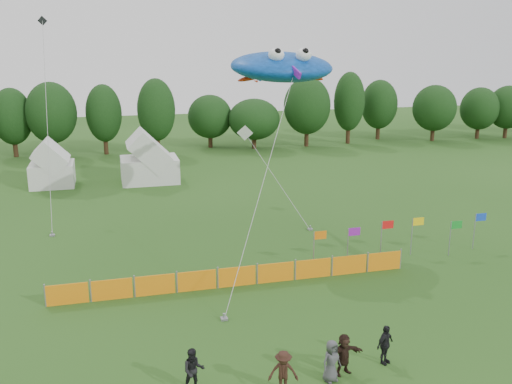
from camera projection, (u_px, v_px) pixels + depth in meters
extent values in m
plane|color=#234C16|center=(297.00, 366.00, 21.23)|extent=(160.00, 160.00, 0.00)
cylinder|color=#382314|center=(15.00, 146.00, 60.26)|extent=(0.50, 0.50, 2.38)
ellipsoid|color=black|center=(12.00, 116.00, 59.48)|extent=(4.09, 4.09, 5.35)
cylinder|color=#382314|center=(54.00, 144.00, 60.45)|extent=(0.50, 0.50, 2.57)
ellipsoid|color=black|center=(51.00, 113.00, 59.60)|extent=(5.20, 5.20, 5.79)
cylinder|color=#382314|center=(106.00, 143.00, 61.72)|extent=(0.50, 0.50, 2.46)
ellipsoid|color=black|center=(104.00, 113.00, 60.91)|extent=(3.78, 3.78, 5.55)
cylinder|color=#382314|center=(158.00, 142.00, 61.74)|extent=(0.50, 0.50, 2.66)
ellipsoid|color=black|center=(156.00, 110.00, 60.86)|extent=(4.05, 4.05, 5.99)
cylinder|color=#382314|center=(210.00, 139.00, 65.82)|extent=(0.50, 0.50, 1.98)
ellipsoid|color=black|center=(210.00, 117.00, 65.16)|extent=(5.06, 5.06, 4.46)
cylinder|color=#382314|center=(254.00, 140.00, 65.16)|extent=(0.50, 0.50, 1.86)
ellipsoid|color=black|center=(254.00, 119.00, 64.55)|extent=(5.86, 5.86, 4.18)
cylinder|color=#382314|center=(306.00, 135.00, 66.45)|extent=(0.50, 0.50, 2.62)
ellipsoid|color=black|center=(307.00, 106.00, 65.59)|extent=(5.41, 5.41, 5.89)
cylinder|color=#382314|center=(348.00, 132.00, 68.37)|extent=(0.50, 0.50, 2.78)
ellipsoid|color=black|center=(349.00, 101.00, 67.45)|extent=(3.67, 3.67, 6.26)
cylinder|color=#382314|center=(378.00, 130.00, 71.39)|extent=(0.50, 0.50, 2.42)
ellipsoid|color=black|center=(379.00, 104.00, 70.60)|extent=(4.46, 4.46, 5.44)
cylinder|color=#382314|center=(433.00, 132.00, 70.34)|extent=(0.50, 0.50, 2.24)
ellipsoid|color=black|center=(434.00, 108.00, 69.60)|extent=(5.26, 5.26, 5.03)
cylinder|color=#382314|center=(477.00, 130.00, 71.96)|extent=(0.50, 0.50, 2.10)
ellipsoid|color=black|center=(480.00, 108.00, 71.27)|extent=(4.74, 4.74, 4.73)
cylinder|color=#382314|center=(505.00, 129.00, 72.45)|extent=(0.50, 0.50, 2.16)
ellipsoid|color=black|center=(508.00, 107.00, 71.74)|extent=(4.88, 4.88, 4.87)
cube|color=silver|center=(52.00, 174.00, 48.03)|extent=(3.53, 3.53, 1.94)
cube|color=silver|center=(150.00, 170.00, 49.42)|extent=(4.81, 3.85, 2.12)
cube|color=orange|center=(67.00, 294.00, 26.14)|extent=(1.90, 0.06, 1.00)
cube|color=orange|center=(112.00, 290.00, 26.64)|extent=(1.90, 0.06, 1.00)
cube|color=orange|center=(155.00, 285.00, 27.14)|extent=(1.90, 0.06, 1.00)
cube|color=orange|center=(197.00, 281.00, 27.63)|extent=(1.90, 0.06, 1.00)
cube|color=orange|center=(237.00, 277.00, 28.13)|extent=(1.90, 0.06, 1.00)
cube|color=orange|center=(276.00, 273.00, 28.62)|extent=(1.90, 0.06, 1.00)
cube|color=orange|center=(313.00, 269.00, 29.12)|extent=(1.90, 0.06, 1.00)
cube|color=orange|center=(349.00, 265.00, 29.62)|extent=(1.90, 0.06, 1.00)
cube|color=orange|center=(384.00, 261.00, 30.11)|extent=(1.90, 0.06, 1.00)
cylinder|color=gray|center=(314.00, 249.00, 30.43)|extent=(0.06, 0.06, 1.99)
cube|color=orange|center=(320.00, 235.00, 30.32)|extent=(0.70, 0.02, 0.45)
cylinder|color=gray|center=(348.00, 246.00, 31.01)|extent=(0.06, 0.06, 1.99)
cube|color=purple|center=(354.00, 232.00, 30.90)|extent=(0.70, 0.02, 0.45)
cylinder|color=gray|center=(381.00, 240.00, 31.51)|extent=(0.06, 0.06, 2.21)
cube|color=red|center=(388.00, 225.00, 31.37)|extent=(0.70, 0.02, 0.45)
cylinder|color=gray|center=(412.00, 236.00, 32.19)|extent=(0.06, 0.06, 2.17)
cube|color=yellow|center=(418.00, 222.00, 32.06)|extent=(0.70, 0.02, 0.45)
cylinder|color=gray|center=(450.00, 239.00, 32.05)|extent=(0.06, 0.06, 2.03)
cube|color=#148C26|center=(457.00, 225.00, 31.94)|extent=(0.70, 0.02, 0.45)
cylinder|color=gray|center=(474.00, 231.00, 33.10)|extent=(0.06, 0.06, 2.14)
cube|color=blue|center=(481.00, 217.00, 32.97)|extent=(0.70, 0.02, 0.45)
imported|color=black|center=(194.00, 370.00, 19.51)|extent=(0.80, 0.64, 1.60)
imported|color=black|center=(283.00, 373.00, 19.38)|extent=(1.15, 0.84, 1.60)
imported|color=black|center=(385.00, 345.00, 21.24)|extent=(0.97, 0.75, 1.54)
imported|color=#434347|center=(331.00, 361.00, 20.12)|extent=(0.88, 0.71, 1.56)
imported|color=black|center=(344.00, 354.00, 20.55)|extent=(1.52, 0.79, 1.56)
ellipsoid|color=blue|center=(282.00, 67.00, 33.16)|extent=(7.51, 6.45, 2.25)
sphere|color=white|center=(276.00, 55.00, 31.49)|extent=(0.90, 0.90, 0.90)
sphere|color=white|center=(304.00, 55.00, 31.89)|extent=(0.90, 0.90, 0.90)
ellipsoid|color=#BB2709|center=(253.00, 77.00, 33.09)|extent=(1.89, 0.82, 0.29)
ellipsoid|color=#BB2709|center=(309.00, 76.00, 33.94)|extent=(1.89, 0.82, 0.29)
cube|color=purple|center=(296.00, 72.00, 30.91)|extent=(0.37, 0.96, 0.70)
cylinder|color=#A5A5A5|center=(263.00, 183.00, 28.02)|extent=(5.77, 8.13, 10.07)
cube|color=gray|center=(224.00, 319.00, 24.78)|extent=(0.30, 0.30, 0.10)
cube|color=silver|center=(245.00, 133.00, 43.54)|extent=(1.21, 0.34, 1.21)
cylinder|color=#A5A5A5|center=(275.00, 177.00, 40.15)|extent=(2.09, 9.18, 5.06)
cube|color=gray|center=(310.00, 229.00, 36.74)|extent=(0.30, 0.30, 0.10)
cube|color=black|center=(42.00, 21.00, 41.94)|extent=(0.72, 0.21, 0.72)
cylinder|color=#A5A5A5|center=(47.00, 120.00, 38.76)|extent=(0.37, 10.48, 13.30)
cube|color=gray|center=(52.00, 235.00, 35.58)|extent=(0.30, 0.30, 0.10)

